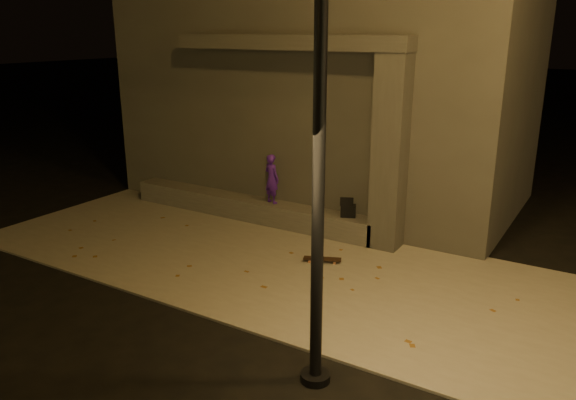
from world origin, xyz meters
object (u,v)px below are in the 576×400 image
Objects in this scene: street_lamp_0 at (321,9)px; skateboarder at (272,179)px; column at (390,154)px; skateboard at (322,259)px; backpack at (348,210)px.

skateboarder is at bearing 128.22° from street_lamp_0.
column is 2.29m from skateboard.
column is at bearing -163.24° from skateboarder.
street_lamp_0 reaches higher than skateboard.
backpack is (1.78, 0.00, -0.38)m from skateboarder.
skateboard is at bearing -106.98° from backpack.
street_lamp_0 is (1.56, -3.10, 4.11)m from skateboard.
street_lamp_0 reaches higher than backpack.
skateboard is at bearing 162.13° from skateboarder.
column is 2.72m from skateboarder.
backpack is (-0.80, 0.00, -1.21)m from column.
column is 0.48× the size of street_lamp_0.
column is 8.76× the size of backpack.
column is 3.43× the size of skateboarder.
street_lamp_0 is at bearing -92.17° from backpack.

